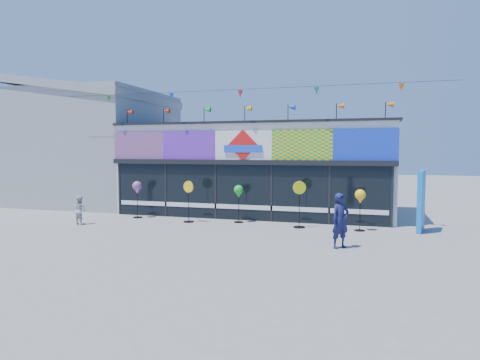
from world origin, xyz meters
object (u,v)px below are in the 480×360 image
at_px(spinner_2, 239,193).
at_px(child, 80,210).
at_px(blue_sign, 421,201).
at_px(spinner_3, 299,203).
at_px(spinner_1, 189,200).
at_px(adult_man, 340,221).
at_px(spinner_0, 137,188).
at_px(spinner_4, 360,198).

height_order(spinner_2, child, spinner_2).
bearing_deg(blue_sign, spinner_3, -161.49).
bearing_deg(spinner_1, adult_man, -25.64).
bearing_deg(spinner_0, child, -122.68).
relative_size(spinner_3, adult_man, 1.07).
bearing_deg(spinner_2, blue_sign, 0.21).
distance_m(blue_sign, spinner_3, 4.28).
xyz_separation_m(spinner_0, spinner_4, (9.19, -0.37, -0.06)).
distance_m(blue_sign, adult_man, 4.32).
relative_size(spinner_4, adult_man, 0.91).
height_order(blue_sign, spinner_1, blue_sign).
relative_size(spinner_0, spinner_2, 1.04).
relative_size(spinner_2, adult_man, 0.92).
relative_size(spinner_0, child, 1.42).
xyz_separation_m(spinner_3, adult_man, (1.68, -3.01, -0.11)).
height_order(blue_sign, child, blue_sign).
xyz_separation_m(spinner_2, child, (-5.84, -2.16, -0.65)).
xyz_separation_m(spinner_2, spinner_3, (2.49, -0.42, -0.28)).
bearing_deg(adult_man, spinner_2, 96.95).
bearing_deg(spinner_4, spinner_0, 177.72).
height_order(blue_sign, adult_man, blue_sign).
xyz_separation_m(spinner_3, child, (-8.33, -1.73, -0.37)).
distance_m(spinner_3, adult_man, 3.45).
distance_m(spinner_2, child, 6.26).
relative_size(adult_man, child, 1.47).
bearing_deg(adult_man, blue_sign, 9.63).
distance_m(spinner_4, adult_man, 3.05).
xyz_separation_m(blue_sign, spinner_2, (-6.75, -0.02, 0.12)).
relative_size(blue_sign, child, 1.95).
distance_m(spinner_3, child, 8.52).
relative_size(spinner_2, spinner_3, 0.86).
bearing_deg(spinner_3, spinner_4, -0.62).
height_order(blue_sign, spinner_3, blue_sign).
distance_m(spinner_1, adult_man, 6.80).
bearing_deg(child, spinner_3, -155.00).
bearing_deg(child, adult_man, -174.00).
relative_size(spinner_0, adult_man, 0.96).
xyz_separation_m(spinner_1, adult_man, (6.13, -2.94, -0.06)).
bearing_deg(spinner_3, adult_man, -60.82).
bearing_deg(child, blue_sign, -156.93).
relative_size(spinner_3, child, 1.57).
height_order(spinner_2, spinner_3, spinner_3).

